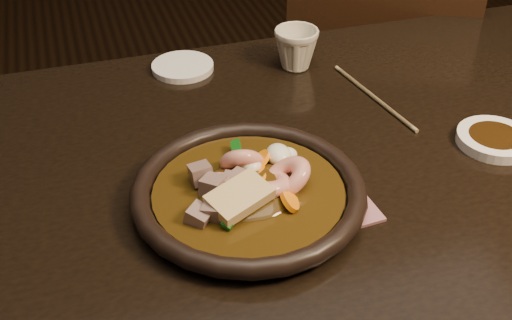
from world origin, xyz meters
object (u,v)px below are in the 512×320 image
object	(u,v)px
chair	(370,86)
plate	(249,193)
table	(440,195)
tea_cup	(296,47)

from	to	relation	value
chair	plate	size ratio (longest dim) A/B	2.95
plate	table	bearing A→B (deg)	3.33
table	chair	distance (m)	0.68
chair	tea_cup	distance (m)	0.53
chair	tea_cup	world-z (taller)	chair
chair	tea_cup	size ratio (longest dim) A/B	11.63
plate	tea_cup	distance (m)	0.39
chair	plate	bearing A→B (deg)	75.57
chair	table	bearing A→B (deg)	96.39
table	chair	bearing A→B (deg)	72.20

